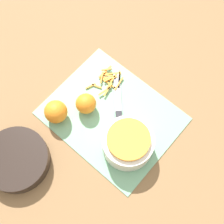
# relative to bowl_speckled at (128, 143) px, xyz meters

# --- Properties ---
(ground_plane) EXTENTS (4.00, 4.00, 0.00)m
(ground_plane) POSITION_rel_bowl_speckled_xyz_m (0.11, -0.05, -0.05)
(ground_plane) COLOR olive
(cutting_board) EXTENTS (0.42, 0.33, 0.01)m
(cutting_board) POSITION_rel_bowl_speckled_xyz_m (0.11, -0.05, -0.05)
(cutting_board) COLOR #75AD84
(cutting_board) RESTS_ON ground_plane
(bowl_speckled) EXTENTS (0.16, 0.16, 0.09)m
(bowl_speckled) POSITION_rel_bowl_speckled_xyz_m (0.00, 0.00, 0.00)
(bowl_speckled) COLOR silver
(bowl_speckled) RESTS_ON cutting_board
(bowl_dark) EXTENTS (0.20, 0.20, 0.05)m
(bowl_dark) POSITION_rel_bowl_speckled_xyz_m (0.23, 0.26, -0.02)
(bowl_dark) COLOR black
(bowl_dark) RESTS_ON ground_plane
(knife) EXTENTS (0.19, 0.20, 0.02)m
(knife) POSITION_rel_bowl_speckled_xyz_m (0.08, -0.05, -0.04)
(knife) COLOR #232328
(knife) RESTS_ON cutting_board
(orange_left) EXTENTS (0.07, 0.07, 0.07)m
(orange_left) POSITION_rel_bowl_speckled_xyz_m (0.24, 0.07, -0.01)
(orange_left) COLOR orange
(orange_left) RESTS_ON cutting_board
(orange_right) EXTENTS (0.07, 0.07, 0.07)m
(orange_right) POSITION_rel_bowl_speckled_xyz_m (0.19, -0.01, -0.01)
(orange_right) COLOR orange
(orange_right) RESTS_ON cutting_board
(peel_pile) EXTENTS (0.09, 0.13, 0.01)m
(peel_pile) POSITION_rel_bowl_speckled_xyz_m (0.20, -0.14, -0.04)
(peel_pile) COLOR orange
(peel_pile) RESTS_ON cutting_board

